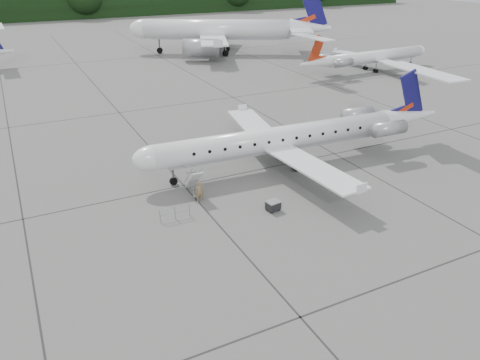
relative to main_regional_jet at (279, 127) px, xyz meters
name	(u,v)px	position (x,y,z in m)	size (l,w,h in m)	color
ground	(304,208)	(-2.25, -7.58, -3.70)	(320.00, 320.00, 0.00)	slate
treeline	(60,6)	(-2.25, 122.42, 0.30)	(260.00, 4.00, 8.00)	black
main_regional_jet	(279,127)	(0.00, 0.00, 0.00)	(28.86, 20.78, 7.40)	white
airstair	(194,181)	(-8.77, -1.76, -2.54)	(0.85, 2.39, 2.32)	white
passenger	(200,192)	(-8.85, -3.11, -2.86)	(0.61, 0.40, 1.67)	olive
safety_railing	(175,213)	(-11.46, -4.81, -3.20)	(2.20, 0.08, 1.00)	gray
baggage_cart	(273,205)	(-4.52, -6.87, -3.29)	(0.95, 0.77, 0.82)	black
bg_narrowbody	(216,19)	(17.15, 51.86, 2.68)	(35.54, 25.59, 12.76)	white
bg_regional_right	(377,50)	(34.38, 26.55, -0.42)	(24.98, 17.98, 6.55)	white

